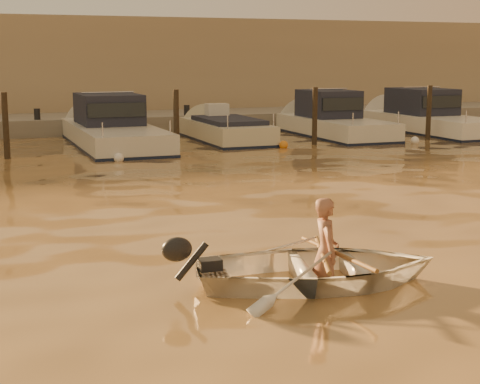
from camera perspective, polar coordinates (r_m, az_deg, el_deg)
name	(u,v)px	position (r m, az deg, el deg)	size (l,w,h in m)	color
ground_plane	(432,255)	(11.82, 14.70, -4.77)	(160.00, 160.00, 0.00)	brown
dinghy	(318,268)	(10.03, 6.09, -5.88)	(2.36, 3.30, 0.68)	silver
person	(326,252)	(10.00, 6.67, -4.63)	(0.54, 0.36, 1.49)	#8F5A47
outboard_motor	(208,268)	(9.76, -2.51, -5.95)	(0.90, 0.40, 0.70)	black
oar_port	(337,253)	(10.04, 7.50, -4.72)	(0.06, 0.06, 2.10)	brown
oar_starboard	(322,254)	(9.99, 6.39, -4.78)	(0.06, 0.06, 2.10)	brown
moored_boat_2	(113,128)	(25.83, -9.81, 4.95)	(2.57, 8.50, 1.75)	beige
moored_boat_3	(226,135)	(26.96, -1.09, 4.47)	(2.06, 5.95, 0.95)	beige
moored_boat_4	(335,120)	(28.73, 7.41, 5.55)	(2.27, 6.99, 1.75)	silver
moored_boat_5	(431,117)	(31.03, 14.61, 5.66)	(2.40, 8.01, 1.75)	white
piling_1	(6,129)	(23.19, -17.71, 4.68)	(0.18, 0.18, 2.20)	#2D2319
piling_2	(176,123)	(24.05, -4.96, 5.32)	(0.18, 0.18, 2.20)	#2D2319
piling_3	(315,119)	(25.85, 5.82, 5.66)	(0.18, 0.18, 2.20)	#2D2319
piling_4	(429,115)	(28.26, 14.43, 5.79)	(0.18, 0.18, 2.20)	#2D2319
fender_c	(119,158)	(21.93, -9.39, 2.62)	(0.30, 0.30, 0.30)	white
fender_d	(284,145)	(24.89, 3.40, 3.66)	(0.30, 0.30, 0.30)	orange
fender_e	(415,141)	(26.88, 13.41, 3.90)	(0.30, 0.30, 0.30)	white
quay	(132,126)	(31.61, -8.41, 5.10)	(52.00, 4.00, 1.00)	gray
waterfront_building	(106,70)	(36.88, -10.36, 9.30)	(46.00, 7.00, 4.80)	#9E8466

